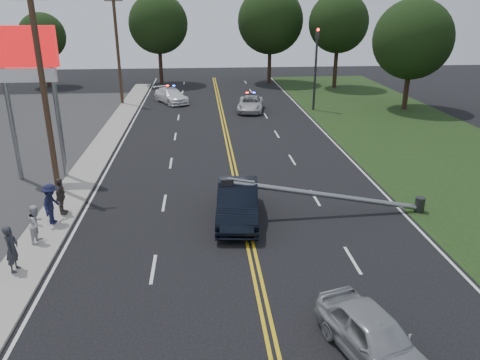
{
  "coord_description": "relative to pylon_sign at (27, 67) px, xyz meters",
  "views": [
    {
      "loc": [
        -1.81,
        -10.9,
        9.04
      ],
      "look_at": [
        -0.17,
        8.35,
        1.7
      ],
      "focal_mm": 35.0,
      "sensor_mm": 36.0,
      "label": 1
    }
  ],
  "objects": [
    {
      "name": "ground",
      "position": [
        10.5,
        -14.0,
        -6.0
      ],
      "size": [
        120.0,
        120.0,
        0.0
      ],
      "primitive_type": "plane",
      "color": "black",
      "rests_on": "ground"
    },
    {
      "name": "sidewalk",
      "position": [
        2.1,
        -4.0,
        -5.94
      ],
      "size": [
        1.8,
        70.0,
        0.12
      ],
      "primitive_type": "cube",
      "color": "#9A958B",
      "rests_on": "ground"
    },
    {
      "name": "centerline_yellow",
      "position": [
        10.5,
        -4.0,
        -5.99
      ],
      "size": [
        0.36,
        80.0,
        0.0
      ],
      "primitive_type": "cube",
      "color": "gold",
      "rests_on": "ground"
    },
    {
      "name": "pylon_sign",
      "position": [
        0.0,
        0.0,
        0.0
      ],
      "size": [
        3.2,
        0.35,
        8.0
      ],
      "color": "gray",
      "rests_on": "ground"
    },
    {
      "name": "traffic_signal",
      "position": [
        18.8,
        16.0,
        -1.79
      ],
      "size": [
        0.28,
        0.41,
        7.05
      ],
      "color": "#2D2D30",
      "rests_on": "ground"
    },
    {
      "name": "fallen_streetlight",
      "position": [
        14.69,
        -6.0,
        -5.08
      ],
      "size": [
        9.36,
        0.44,
        1.91
      ],
      "color": "#2D2D30",
      "rests_on": "ground"
    },
    {
      "name": "utility_pole_mid",
      "position": [
        1.3,
        -2.0,
        -0.91
      ],
      "size": [
        1.6,
        0.28,
        10.0
      ],
      "color": "#382619",
      "rests_on": "ground"
    },
    {
      "name": "utility_pole_far",
      "position": [
        1.3,
        20.0,
        -0.91
      ],
      "size": [
        1.6,
        0.28,
        10.0
      ],
      "color": "#382619",
      "rests_on": "ground"
    },
    {
      "name": "tree_5",
      "position": [
        -8.64,
        30.99,
        -0.46
      ],
      "size": [
        5.09,
        5.09,
        8.1
      ],
      "color": "black",
      "rests_on": "ground"
    },
    {
      "name": "tree_6",
      "position": [
        4.16,
        31.7,
        0.79
      ],
      "size": [
        6.7,
        6.7,
        10.15
      ],
      "color": "black",
      "rests_on": "ground"
    },
    {
      "name": "tree_7",
      "position": [
        17.02,
        31.59,
        1.08
      ],
      "size": [
        7.56,
        7.56,
        10.87
      ],
      "color": "black",
      "rests_on": "ground"
    },
    {
      "name": "tree_8",
      "position": [
        23.91,
        27.5,
        0.99
      ],
      "size": [
        6.46,
        6.46,
        10.23
      ],
      "color": "black",
      "rests_on": "ground"
    },
    {
      "name": "tree_9",
      "position": [
        27.13,
        15.72,
        0.07
      ],
      "size": [
        6.81,
        6.81,
        9.48
      ],
      "color": "black",
      "rests_on": "ground"
    },
    {
      "name": "crashed_sedan",
      "position": [
        10.19,
        -6.12,
        -5.17
      ],
      "size": [
        2.19,
        5.14,
        1.65
      ],
      "primitive_type": "imported",
      "rotation": [
        0.0,
        0.0,
        -0.09
      ],
      "color": "black",
      "rests_on": "ground"
    },
    {
      "name": "waiting_sedan",
      "position": [
        13.13,
        -15.08,
        -5.31
      ],
      "size": [
        2.73,
        4.33,
        1.37
      ],
      "primitive_type": "imported",
      "rotation": [
        0.0,
        0.0,
        0.3
      ],
      "color": "#A3A7AB",
      "rests_on": "ground"
    },
    {
      "name": "emergency_a",
      "position": [
        13.1,
        15.96,
        -5.36
      ],
      "size": [
        2.84,
        4.89,
        1.28
      ],
      "primitive_type": "imported",
      "rotation": [
        0.0,
        0.0,
        -0.16
      ],
      "color": "silver",
      "rests_on": "ground"
    },
    {
      "name": "emergency_b",
      "position": [
        5.89,
        20.3,
        -5.3
      ],
      "size": [
        3.92,
        5.14,
        1.39
      ],
      "primitive_type": "imported",
      "rotation": [
        0.0,
        0.0,
        0.48
      ],
      "color": "white",
      "rests_on": "ground"
    },
    {
      "name": "bystander_a",
      "position": [
        1.95,
        -9.85,
        -5.01
      ],
      "size": [
        0.44,
        0.65,
        1.74
      ],
      "primitive_type": "imported",
      "rotation": [
        0.0,
        0.0,
        1.53
      ],
      "color": "#2A2C33",
      "rests_on": "sidewalk"
    },
    {
      "name": "bystander_b",
      "position": [
        2.11,
        -7.69,
        -5.1
      ],
      "size": [
        0.71,
        0.85,
        1.56
      ],
      "primitive_type": "imported",
      "rotation": [
        0.0,
        0.0,
        1.4
      ],
      "color": "silver",
      "rests_on": "sidewalk"
    },
    {
      "name": "bystander_c",
      "position": [
        2.21,
        -6.02,
        -4.98
      ],
      "size": [
        0.82,
        1.23,
        1.79
      ],
      "primitive_type": "imported",
      "rotation": [
        0.0,
        0.0,
        1.43
      ],
      "color": "#161938",
      "rests_on": "sidewalk"
    },
    {
      "name": "bystander_d",
      "position": [
        2.36,
        -5.09,
        -5.03
      ],
      "size": [
        0.44,
        1.01,
        1.7
      ],
      "primitive_type": "imported",
      "rotation": [
        0.0,
        0.0,
        1.55
      ],
      "color": "#514540",
      "rests_on": "sidewalk"
    }
  ]
}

